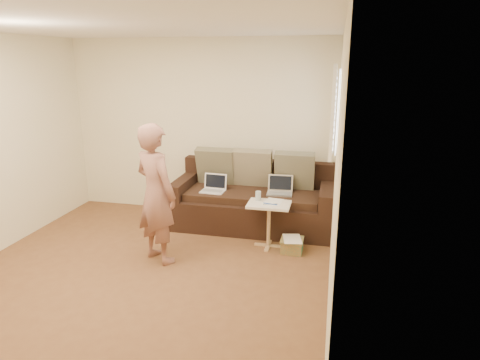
{
  "coord_description": "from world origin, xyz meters",
  "views": [
    {
      "loc": [
        1.97,
        -3.75,
        2.29
      ],
      "look_at": [
        0.8,
        1.4,
        0.78
      ],
      "focal_mm": 31.6,
      "sensor_mm": 36.0,
      "label": 1
    }
  ],
  "objects_px": {
    "laptop_silver": "(279,194)",
    "drinking_glass": "(258,196)",
    "striped_box": "(292,245)",
    "person": "(156,194)",
    "sofa": "(253,198)",
    "side_table": "(269,225)",
    "laptop_white": "(213,192)"
  },
  "relations": [
    {
      "from": "laptop_silver",
      "to": "person",
      "type": "distance_m",
      "value": 1.77
    },
    {
      "from": "laptop_silver",
      "to": "side_table",
      "type": "bearing_deg",
      "value": -99.09
    },
    {
      "from": "sofa",
      "to": "laptop_silver",
      "type": "distance_m",
      "value": 0.4
    },
    {
      "from": "laptop_silver",
      "to": "person",
      "type": "relative_size",
      "value": 0.21
    },
    {
      "from": "laptop_white",
      "to": "person",
      "type": "xyz_separation_m",
      "value": [
        -0.34,
        -1.11,
        0.3
      ]
    },
    {
      "from": "laptop_white",
      "to": "striped_box",
      "type": "height_order",
      "value": "laptop_white"
    },
    {
      "from": "drinking_glass",
      "to": "striped_box",
      "type": "distance_m",
      "value": 0.74
    },
    {
      "from": "laptop_white",
      "to": "person",
      "type": "bearing_deg",
      "value": -103.64
    },
    {
      "from": "laptop_silver",
      "to": "laptop_white",
      "type": "distance_m",
      "value": 0.92
    },
    {
      "from": "person",
      "to": "side_table",
      "type": "height_order",
      "value": "person"
    },
    {
      "from": "laptop_silver",
      "to": "person",
      "type": "height_order",
      "value": "person"
    },
    {
      "from": "sofa",
      "to": "person",
      "type": "relative_size",
      "value": 1.35
    },
    {
      "from": "side_table",
      "to": "drinking_glass",
      "type": "bearing_deg",
      "value": 151.53
    },
    {
      "from": "side_table",
      "to": "striped_box",
      "type": "height_order",
      "value": "side_table"
    },
    {
      "from": "side_table",
      "to": "drinking_glass",
      "type": "height_order",
      "value": "drinking_glass"
    },
    {
      "from": "sofa",
      "to": "striped_box",
      "type": "relative_size",
      "value": 7.99
    },
    {
      "from": "laptop_white",
      "to": "side_table",
      "type": "bearing_deg",
      "value": -25.02
    },
    {
      "from": "person",
      "to": "drinking_glass",
      "type": "height_order",
      "value": "person"
    },
    {
      "from": "laptop_silver",
      "to": "striped_box",
      "type": "relative_size",
      "value": 1.24
    },
    {
      "from": "drinking_glass",
      "to": "sofa",
      "type": "bearing_deg",
      "value": 107.7
    },
    {
      "from": "laptop_white",
      "to": "laptop_silver",
      "type": "bearing_deg",
      "value": 9.0
    },
    {
      "from": "person",
      "to": "side_table",
      "type": "relative_size",
      "value": 2.83
    },
    {
      "from": "laptop_silver",
      "to": "drinking_glass",
      "type": "height_order",
      "value": "drinking_glass"
    },
    {
      "from": "sofa",
      "to": "side_table",
      "type": "xyz_separation_m",
      "value": [
        0.33,
        -0.62,
        -0.14
      ]
    },
    {
      "from": "sofa",
      "to": "person",
      "type": "bearing_deg",
      "value": -124.56
    },
    {
      "from": "drinking_glass",
      "to": "striped_box",
      "type": "bearing_deg",
      "value": -20.85
    },
    {
      "from": "sofa",
      "to": "laptop_silver",
      "type": "relative_size",
      "value": 6.44
    },
    {
      "from": "person",
      "to": "striped_box",
      "type": "xyz_separation_m",
      "value": [
        1.51,
        0.55,
        -0.73
      ]
    },
    {
      "from": "sofa",
      "to": "drinking_glass",
      "type": "xyz_separation_m",
      "value": [
        0.17,
        -0.54,
        0.21
      ]
    },
    {
      "from": "sofa",
      "to": "drinking_glass",
      "type": "height_order",
      "value": "sofa"
    },
    {
      "from": "drinking_glass",
      "to": "striped_box",
      "type": "height_order",
      "value": "drinking_glass"
    },
    {
      "from": "sofa",
      "to": "laptop_white",
      "type": "relative_size",
      "value": 6.8
    }
  ]
}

